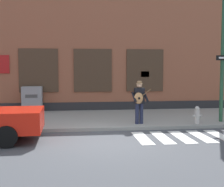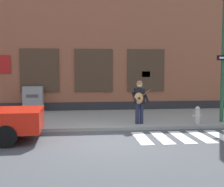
{
  "view_description": "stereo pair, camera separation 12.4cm",
  "coord_description": "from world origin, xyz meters",
  "views": [
    {
      "loc": [
        -0.95,
        -9.62,
        2.35
      ],
      "look_at": [
        0.45,
        1.96,
        1.37
      ],
      "focal_mm": 50.0,
      "sensor_mm": 36.0,
      "label": 1
    },
    {
      "loc": [
        -0.83,
        -9.63,
        2.35
      ],
      "look_at": [
        0.45,
        1.96,
        1.37
      ],
      "focal_mm": 50.0,
      "sensor_mm": 36.0,
      "label": 2
    }
  ],
  "objects": [
    {
      "name": "crosswalk",
      "position": [
        3.66,
        0.36,
        0.01
      ],
      "size": [
        5.2,
        1.9,
        0.01
      ],
      "color": "silver",
      "rests_on": "ground"
    },
    {
      "name": "building_backdrop",
      "position": [
        -0.0,
        8.46,
        3.22
      ],
      "size": [
        28.0,
        4.06,
        6.44
      ],
      "color": "#99563D",
      "rests_on": "ground"
    },
    {
      "name": "busker",
      "position": [
        1.56,
        2.26,
        1.08
      ],
      "size": [
        0.73,
        0.56,
        1.68
      ],
      "color": "#1E233D",
      "rests_on": "sidewalk"
    },
    {
      "name": "sidewalk",
      "position": [
        0.0,
        4.06,
        0.07
      ],
      "size": [
        28.0,
        4.8,
        0.13
      ],
      "color": "gray",
      "rests_on": "ground"
    },
    {
      "name": "ground_plane",
      "position": [
        0.0,
        0.0,
        0.0
      ],
      "size": [
        160.0,
        160.0,
        0.0
      ],
      "primitive_type": "plane",
      "color": "#424449"
    },
    {
      "name": "fire_hydrant",
      "position": [
        3.82,
        2.01,
        0.47
      ],
      "size": [
        0.38,
        0.2,
        0.7
      ],
      "color": "#B2ADA8",
      "rests_on": "sidewalk"
    },
    {
      "name": "utility_box",
      "position": [
        -3.02,
        6.01,
        0.77
      ],
      "size": [
        0.96,
        0.61,
        1.28
      ],
      "color": "gray",
      "rests_on": "sidewalk"
    }
  ]
}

